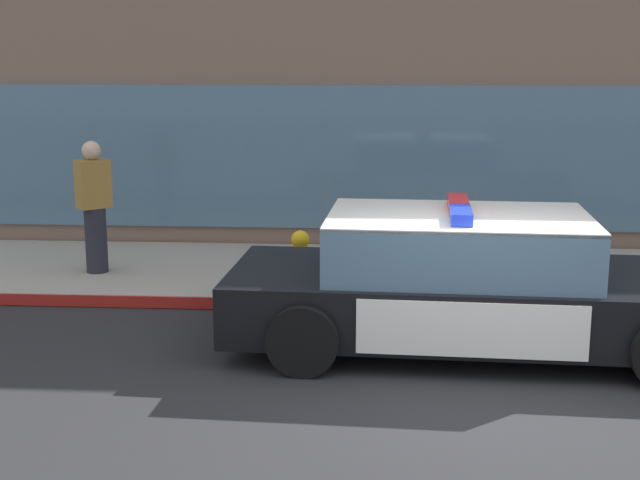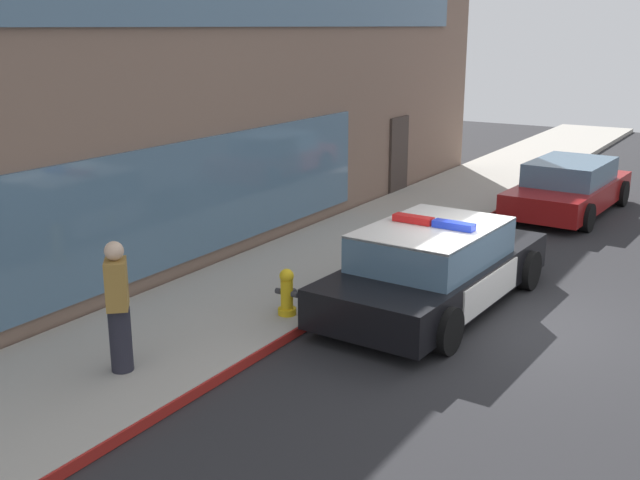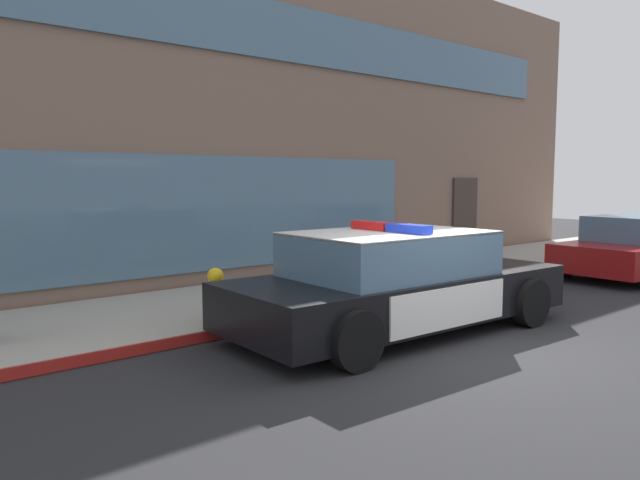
% 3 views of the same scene
% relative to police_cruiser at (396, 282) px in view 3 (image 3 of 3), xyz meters
% --- Properties ---
extents(ground, '(48.00, 48.00, 0.00)m').
position_rel_police_cruiser_xyz_m(ground, '(-0.01, -1.34, -0.68)').
color(ground, '#262628').
extents(sidewalk, '(48.00, 2.99, 0.15)m').
position_rel_police_cruiser_xyz_m(sidewalk, '(-0.01, 2.70, -0.61)').
color(sidewalk, '#A39E93').
rests_on(sidewalk, ground).
extents(curb_red_paint, '(28.80, 0.04, 0.14)m').
position_rel_police_cruiser_xyz_m(curb_red_paint, '(-0.01, 1.19, -0.61)').
color(curb_red_paint, maroon).
rests_on(curb_red_paint, ground).
extents(storefront_building, '(23.15, 9.81, 6.84)m').
position_rel_police_cruiser_xyz_m(storefront_building, '(0.32, 9.10, 2.74)').
color(storefront_building, '#7A6051').
rests_on(storefront_building, ground).
extents(police_cruiser, '(5.04, 2.33, 1.49)m').
position_rel_police_cruiser_xyz_m(police_cruiser, '(0.00, 0.00, 0.00)').
color(police_cruiser, black).
rests_on(police_cruiser, ground).
extents(fire_hydrant, '(0.34, 0.39, 0.73)m').
position_rel_police_cruiser_xyz_m(fire_hydrant, '(-1.86, 1.61, -0.18)').
color(fire_hydrant, gold).
rests_on(fire_hydrant, sidewalk).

